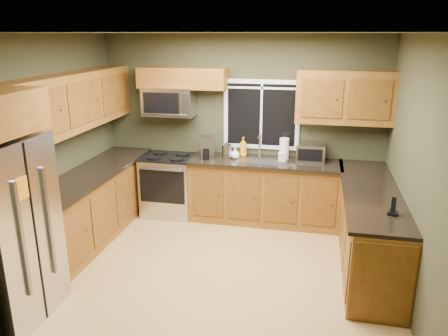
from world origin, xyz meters
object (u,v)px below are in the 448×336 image
at_px(kettle, 227,151).
at_px(soap_bottle_b, 282,155).
at_px(range, 169,185).
at_px(soap_bottle_a, 243,147).
at_px(soap_bottle_c, 235,153).
at_px(refrigerator, 2,232).
at_px(coffee_maker, 207,148).
at_px(toaster_oven, 310,152).
at_px(cordless_phone, 393,210).
at_px(paper_towel_roll, 284,149).
at_px(microwave, 169,101).

height_order(kettle, soap_bottle_b, kettle).
xyz_separation_m(range, soap_bottle_a, (1.11, 0.19, 0.61)).
distance_m(soap_bottle_a, soap_bottle_c, 0.19).
relative_size(refrigerator, soap_bottle_b, 9.07).
bearing_deg(range, soap_bottle_c, 2.18).
xyz_separation_m(range, coffee_maker, (0.61, -0.01, 0.62)).
bearing_deg(coffee_maker, toaster_oven, 6.12).
bearing_deg(cordless_phone, soap_bottle_a, 134.92).
bearing_deg(range, cordless_phone, -29.34).
relative_size(kettle, soap_bottle_a, 0.89).
height_order(toaster_oven, paper_towel_roll, paper_towel_roll).
distance_m(soap_bottle_a, soap_bottle_b, 0.62).
bearing_deg(range, kettle, 1.32).
xyz_separation_m(refrigerator, paper_towel_roll, (2.40, 2.92, 0.20)).
bearing_deg(soap_bottle_b, soap_bottle_a, 164.68).
xyz_separation_m(kettle, soap_bottle_b, (0.81, 0.01, -0.02)).
distance_m(toaster_oven, soap_bottle_b, 0.41).
height_order(kettle, soap_bottle_a, soap_bottle_a).
bearing_deg(paper_towel_roll, range, -174.88).
height_order(coffee_maker, kettle, coffee_maker).
distance_m(range, soap_bottle_c, 1.16).
distance_m(microwave, cordless_phone, 3.54).
relative_size(refrigerator, soap_bottle_a, 6.30).
relative_size(microwave, paper_towel_roll, 2.21).
height_order(range, cordless_phone, cordless_phone).
height_order(microwave, kettle, microwave).
relative_size(refrigerator, paper_towel_roll, 5.23).
relative_size(refrigerator, coffee_maker, 5.67).
distance_m(toaster_oven, cordless_phone, 2.01).
bearing_deg(kettle, paper_towel_roll, 9.20).
relative_size(range, toaster_oven, 2.28).
height_order(soap_bottle_a, soap_bottle_b, soap_bottle_a).
bearing_deg(soap_bottle_b, coffee_maker, -177.72).
distance_m(coffee_maker, soap_bottle_c, 0.42).
xyz_separation_m(coffee_maker, soap_bottle_b, (1.09, 0.04, -0.05)).
xyz_separation_m(microwave, soap_bottle_a, (1.11, 0.06, -0.65)).
relative_size(refrigerator, soap_bottle_c, 11.21).
bearing_deg(toaster_oven, soap_bottle_c, -174.23).
bearing_deg(soap_bottle_a, refrigerator, -121.22).
height_order(range, toaster_oven, toaster_oven).
distance_m(microwave, soap_bottle_b, 1.84).
bearing_deg(coffee_maker, soap_bottle_a, 22.42).
relative_size(paper_towel_roll, soap_bottle_a, 1.20).
height_order(refrigerator, soap_bottle_c, refrigerator).
bearing_deg(coffee_maker, refrigerator, -115.19).
bearing_deg(toaster_oven, microwave, -179.70).
bearing_deg(coffee_maker, soap_bottle_c, 7.04).
distance_m(toaster_oven, soap_bottle_a, 0.98).
bearing_deg(soap_bottle_a, paper_towel_roll, -3.83).
relative_size(paper_towel_roll, cordless_phone, 1.77).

